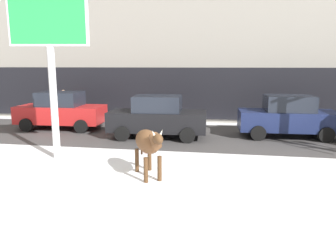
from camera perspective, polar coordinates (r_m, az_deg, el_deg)
ground_plane at (r=7.81m, az=-2.92°, el=-13.12°), size 120.00×120.00×0.00m
road_strip at (r=14.75m, az=3.28°, el=-1.69°), size 60.00×5.60×0.01m
building_facade at (r=21.30m, az=5.60°, el=19.60°), size 44.00×6.10×13.00m
cow_brown at (r=9.17m, az=-3.47°, el=-2.96°), size 1.29×1.86×1.54m
billboard at (r=11.53m, az=-20.09°, el=15.83°), size 2.52×0.65×5.56m
car_red_sedan at (r=17.01m, az=-18.18°, el=2.54°), size 4.27×2.12×1.84m
car_black_sedan at (r=14.21m, az=-1.81°, el=1.56°), size 4.27×2.12×1.84m
car_navy_sedan at (r=15.25m, az=20.20°, el=1.53°), size 4.27×2.12×1.84m
pedestrian_near_billboard at (r=19.88m, az=-17.71°, el=3.58°), size 0.36×0.24×1.73m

